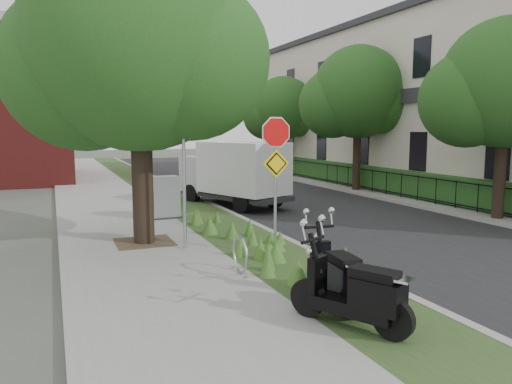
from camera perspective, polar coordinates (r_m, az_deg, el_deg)
ground at (r=11.70m, az=9.74°, el=-7.45°), size 120.00×120.00×0.00m
sidewalk_near at (r=19.87m, az=-16.85°, el=-1.38°), size 3.50×60.00×0.12m
verge at (r=20.30m, az=-9.10°, el=-0.98°), size 2.00×60.00×0.12m
kerb_near at (r=20.54m, az=-6.38°, el=-0.82°), size 0.20×60.00×0.13m
road at (r=21.76m, az=2.52°, el=-0.48°), size 7.00×60.00×0.01m
kerb_far at (r=23.42m, az=10.32°, el=0.11°), size 0.20×60.00×0.13m
footpath_far at (r=24.37m, az=13.69°, el=0.29°), size 3.20×60.00×0.12m
street_tree_main at (r=12.72m, az=-13.67°, el=15.45°), size 6.21×5.54×7.66m
bare_post at (r=11.75m, az=-8.24°, el=3.15°), size 0.08×0.08×4.00m
bike_hoop at (r=9.88m, az=-1.82°, el=-7.12°), size 0.06×0.78×0.77m
sign_assembly at (r=11.18m, az=2.28°, el=4.07°), size 0.94×0.08×3.22m
fence_far at (r=23.74m, az=11.78°, el=1.64°), size 0.04×24.00×1.00m
hedge_far at (r=24.13m, az=13.16°, el=1.69°), size 1.00×24.00×1.10m
terrace_houses at (r=26.30m, az=19.87°, el=9.51°), size 7.40×26.40×8.20m
far_tree_a at (r=17.45m, az=26.33°, el=10.42°), size 4.60×4.10×6.22m
far_tree_b at (r=23.56m, az=11.41°, el=10.61°), size 4.83×4.31×6.56m
far_tree_c at (r=30.53m, az=2.97°, el=9.18°), size 4.37×3.89×5.93m
scooter_near at (r=7.29m, az=12.04°, el=-12.00°), size 1.07×1.78×0.93m
scooter_far at (r=8.14m, az=9.37°, el=-9.98°), size 0.51×1.88×0.90m
box_truck at (r=18.77m, az=-2.40°, el=2.43°), size 3.35×4.92×2.08m
utility_cabinet at (r=16.10m, az=-10.44°, el=-0.66°), size 1.05×0.74×1.33m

